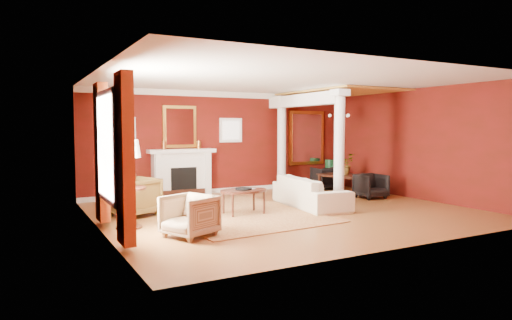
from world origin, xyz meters
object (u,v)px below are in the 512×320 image
armchair_stripe (189,214)px  dining_table (347,179)px  armchair_leopard (133,195)px  side_table (128,168)px  sofa (310,187)px  coffee_table (244,192)px

armchair_stripe → dining_table: dining_table is taller
armchair_leopard → side_table: 1.38m
sofa → side_table: bearing=102.0°
armchair_stripe → coffee_table: (1.73, 1.38, 0.09)m
sofa → dining_table: sofa is taller
coffee_table → dining_table: size_ratio=0.69×
armchair_leopard → sofa: bearing=54.7°
armchair_stripe → coffee_table: bearing=104.1°
sofa → coffee_table: sofa is taller
dining_table → armchair_stripe: bearing=102.0°
armchair_stripe → sofa: bearing=88.6°
coffee_table → dining_table: 4.23m
coffee_table → dining_table: bearing=19.3°
sofa → side_table: 4.40m
armchair_stripe → side_table: 1.58m
sofa → dining_table: bearing=-52.2°
sofa → armchair_stripe: (-3.57, -1.52, -0.07)m
armchair_leopard → armchair_stripe: size_ratio=1.12×
sofa → coffee_table: (-1.84, -0.13, 0.02)m
armchair_stripe → coffee_table: armchair_stripe is taller
armchair_leopard → dining_table: armchair_leopard is taller
sofa → dining_table: (2.16, 1.26, -0.04)m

